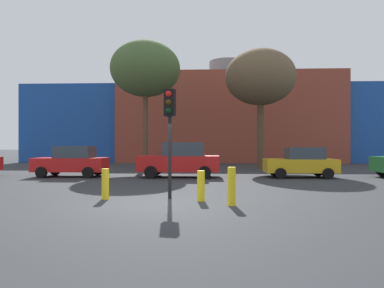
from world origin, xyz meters
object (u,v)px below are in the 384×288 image
Objects in this scene: bollard_yellow_2 at (232,186)px; bare_tree_1 at (260,78)px; parked_car_2 at (180,160)px; parked_car_3 at (301,162)px; bare_tree_0 at (145,69)px; parked_car_1 at (72,161)px; bollard_yellow_1 at (105,184)px; bollard_yellow_0 at (201,186)px; traffic_light_island at (170,118)px.

bare_tree_1 is at bearing 78.48° from bollard_yellow_2.
parked_car_2 is 6.58m from parked_car_3.
parked_car_3 is 13.09m from bare_tree_0.
parked_car_2 is at bearing -180.00° from parked_car_1.
bollard_yellow_1 is (4.19, -7.91, -0.34)m from parked_car_1.
bollard_yellow_1 is (-7.28, -14.72, -6.21)m from bare_tree_1.
bare_tree_0 is (-9.60, 6.12, 6.45)m from parked_car_3.
bare_tree_0 is 9.23× the size of bollard_yellow_1.
parked_car_3 is at bearing -180.00° from parked_car_1.
bollard_yellow_0 is at bearing 132.11° from parked_car_1.
parked_car_2 is at bearing -63.76° from bare_tree_0.
bare_tree_1 is (5.18, 14.48, 4.02)m from traffic_light_island.
traffic_light_island reaches higher than parked_car_3.
traffic_light_island is at bearing 129.37° from parked_car_1.
parked_car_2 is 1.21× the size of traffic_light_island.
bare_tree_1 reaches higher than bollard_yellow_1.
parked_car_3 reaches higher than bollard_yellow_0.
bare_tree_0 reaches higher than bare_tree_1.
parked_car_2 is 7.87m from traffic_light_island.
bare_tree_0 is at bearing -116.53° from parked_car_1.
parked_car_3 is 3.91× the size of bollard_yellow_0.
parked_car_3 is at bearing -32.51° from bare_tree_0.
parked_car_1 is 6.07m from parked_car_2.
parked_car_1 is 0.42× the size of bare_tree_0.
bare_tree_1 is at bearing 63.69° from bollard_yellow_1.
bollard_yellow_0 is 0.85× the size of bollard_yellow_2.
parked_car_1 is at bearing 0.00° from parked_car_3.
parked_car_3 is 0.43× the size of bare_tree_1.
traffic_light_island is at bearing 147.95° from bollard_yellow_2.
parked_car_1 reaches higher than bollard_yellow_2.
bare_tree_1 is 16.70m from bollard_yellow_0.
bollard_yellow_0 is at bearing -73.23° from bare_tree_0.
bare_tree_0 is at bearing -175.30° from bare_tree_1.
parked_car_3 is at bearing 56.87° from bollard_yellow_0.
parked_car_2 reaches higher than parked_car_3.
traffic_light_island is 2.49m from bollard_yellow_0.
parked_car_1 is at bearing 117.94° from bollard_yellow_1.
bare_tree_0 reaches higher than parked_car_3.
parked_car_2 is 9.18m from bollard_yellow_2.
parked_car_3 is (12.65, 0.00, -0.03)m from parked_car_1.
bollard_yellow_0 is 1.21m from bollard_yellow_2.
traffic_light_island is at bearing -109.69° from bare_tree_1.
bollard_yellow_2 is at bearing 103.87° from parked_car_2.
parked_car_3 is 0.41× the size of bare_tree_0.
bollard_yellow_0 is at bearing 139.83° from bollard_yellow_2.
parked_car_2 reaches higher than bollard_yellow_1.
parked_car_3 is 10.14m from traffic_light_island.
parked_car_1 is at bearing -129.76° from traffic_light_island.
bollard_yellow_1 is (-2.10, -0.24, -2.18)m from traffic_light_island.
parked_car_3 is 1.04× the size of traffic_light_island.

